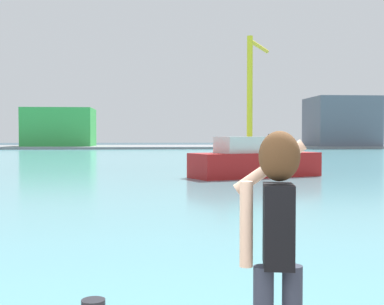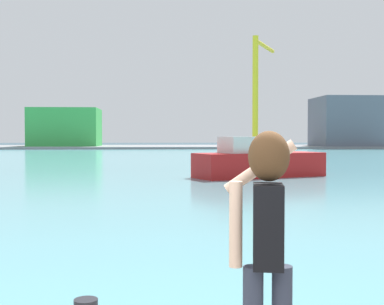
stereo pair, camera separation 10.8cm
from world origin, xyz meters
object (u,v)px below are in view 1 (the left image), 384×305
person_photographer (276,230)px  boat_moored (253,162)px  warehouse_left (60,127)px  warehouse_right (341,122)px  port_crane (252,80)px

person_photographer → boat_moored: (4.73, 24.30, -0.80)m
person_photographer → warehouse_left: 92.19m
warehouse_left → person_photographer: bearing=-79.1°
warehouse_left → warehouse_right: (51.05, -2.89, 1.02)m
port_crane → boat_moored: bearing=-101.1°
boat_moored → port_crane: 63.56m
boat_moored → warehouse_right: (28.86, 63.30, 3.97)m
warehouse_left → port_crane: 35.54m
warehouse_left → port_crane: size_ratio=0.63×
person_photographer → port_crane: 87.94m
boat_moored → port_crane: bearing=57.1°
boat_moored → warehouse_left: 69.88m
person_photographer → port_crane: bearing=-0.7°
warehouse_left → warehouse_right: 51.14m
warehouse_right → port_crane: bearing=-173.5°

